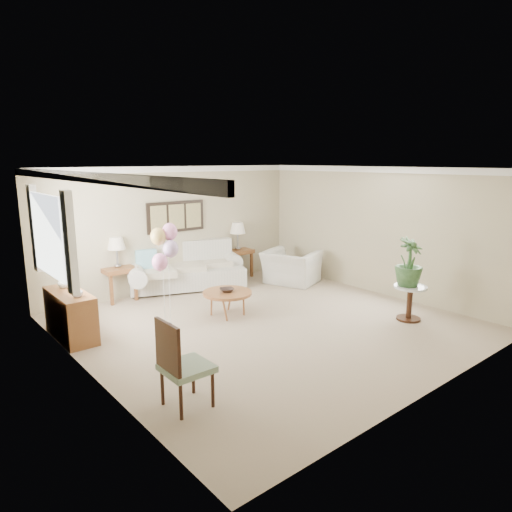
# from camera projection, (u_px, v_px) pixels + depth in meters

# --- Properties ---
(ground_plane) EXTENTS (6.00, 6.00, 0.00)m
(ground_plane) POSITION_uv_depth(u_px,v_px,m) (268.00, 324.00, 7.75)
(ground_plane) COLOR tan
(room_shell) EXTENTS (6.04, 6.04, 2.60)m
(room_shell) POSITION_uv_depth(u_px,v_px,m) (259.00, 229.00, 7.41)
(room_shell) COLOR #C1B58E
(room_shell) RESTS_ON ground
(wall_art_triptych) EXTENTS (1.35, 0.06, 0.65)m
(wall_art_triptych) POSITION_uv_depth(u_px,v_px,m) (176.00, 217.00, 9.66)
(wall_art_triptych) COLOR black
(wall_art_triptych) RESTS_ON ground
(sofa) EXTENTS (3.00, 1.80, 0.99)m
(sofa) POSITION_uv_depth(u_px,v_px,m) (185.00, 270.00, 9.88)
(sofa) COLOR beige
(sofa) RESTS_ON ground
(end_table_left) EXTENTS (0.62, 0.56, 0.67)m
(end_table_left) POSITION_uv_depth(u_px,v_px,m) (118.00, 272.00, 8.95)
(end_table_left) COLOR brown
(end_table_left) RESTS_ON ground
(end_table_right) EXTENTS (0.60, 0.55, 0.66)m
(end_table_right) POSITION_uv_depth(u_px,v_px,m) (238.00, 254.00, 10.79)
(end_table_right) COLOR brown
(end_table_right) RESTS_ON ground
(lamp_left) EXTENTS (0.34, 0.34, 0.60)m
(lamp_left) POSITION_uv_depth(u_px,v_px,m) (116.00, 244.00, 8.84)
(lamp_left) COLOR gray
(lamp_left) RESTS_ON end_table_left
(lamp_right) EXTENTS (0.36, 0.36, 0.64)m
(lamp_right) POSITION_uv_depth(u_px,v_px,m) (238.00, 229.00, 10.66)
(lamp_right) COLOR gray
(lamp_right) RESTS_ON end_table_right
(coffee_table) EXTENTS (0.87, 0.87, 0.44)m
(coffee_table) POSITION_uv_depth(u_px,v_px,m) (227.00, 294.00, 8.09)
(coffee_table) COLOR #95552A
(coffee_table) RESTS_ON ground
(decor_bowl) EXTENTS (0.34, 0.34, 0.06)m
(decor_bowl) POSITION_uv_depth(u_px,v_px,m) (227.00, 290.00, 8.07)
(decor_bowl) COLOR #2D211D
(decor_bowl) RESTS_ON coffee_table
(armchair) EXTENTS (1.31, 1.40, 0.73)m
(armchair) POSITION_uv_depth(u_px,v_px,m) (291.00, 267.00, 10.24)
(armchair) COLOR beige
(armchair) RESTS_ON ground
(side_table) EXTENTS (0.56, 0.56, 0.61)m
(side_table) POSITION_uv_depth(u_px,v_px,m) (410.00, 294.00, 7.86)
(side_table) COLOR silver
(side_table) RESTS_ON ground
(potted_plant) EXTENTS (0.47, 0.47, 0.84)m
(potted_plant) POSITION_uv_depth(u_px,v_px,m) (409.00, 262.00, 7.75)
(potted_plant) COLOR #264823
(potted_plant) RESTS_ON side_table
(accent_chair) EXTENTS (0.51, 0.51, 1.05)m
(accent_chair) POSITION_uv_depth(u_px,v_px,m) (180.00, 363.00, 5.02)
(accent_chair) COLOR gray
(accent_chair) RESTS_ON ground
(credenza) EXTENTS (0.46, 1.20, 0.74)m
(credenza) POSITION_uv_depth(u_px,v_px,m) (71.00, 315.00, 7.08)
(credenza) COLOR brown
(credenza) RESTS_ON ground
(vase_white) EXTENTS (0.17, 0.17, 0.17)m
(vase_white) POSITION_uv_depth(u_px,v_px,m) (77.00, 292.00, 6.74)
(vase_white) COLOR silver
(vase_white) RESTS_ON credenza
(vase_sage) EXTENTS (0.21, 0.21, 0.18)m
(vase_sage) POSITION_uv_depth(u_px,v_px,m) (63.00, 282.00, 7.22)
(vase_sage) COLOR #ADB2A6
(vase_sage) RESTS_ON credenza
(balloon_cluster) EXTENTS (0.51, 0.39, 1.74)m
(balloon_cluster) POSITION_uv_depth(u_px,v_px,m) (165.00, 245.00, 7.30)
(balloon_cluster) COLOR gray
(balloon_cluster) RESTS_ON ground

